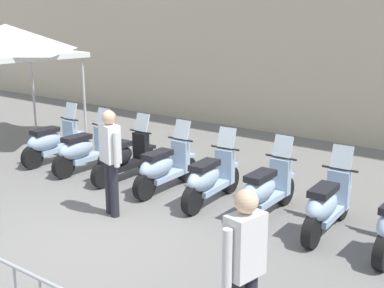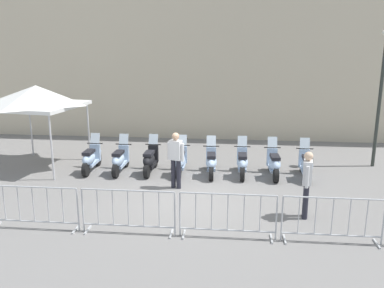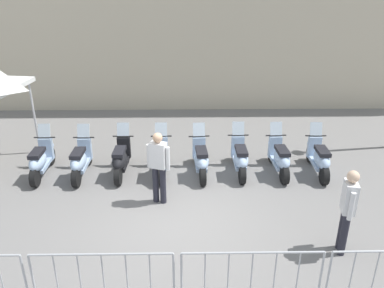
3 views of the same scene
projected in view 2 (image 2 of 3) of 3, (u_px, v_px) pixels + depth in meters
ground_plane at (189, 198)px, 11.64m from camera, size 120.00×120.00×0.00m
building_facade at (209, 11)px, 18.57m from camera, size 28.06×6.22×11.56m
motorcycle_0 at (91, 159)px, 13.91m from camera, size 0.63×1.72×1.24m
motorcycle_1 at (120, 160)px, 13.78m from camera, size 0.61×1.72×1.24m
motorcycle_2 at (150, 160)px, 13.75m from camera, size 0.59×1.72×1.24m
motorcycle_3 at (180, 161)px, 13.63m from camera, size 0.63×1.72×1.24m
motorcycle_4 at (211, 162)px, 13.51m from camera, size 0.68×1.71×1.24m
motorcycle_5 at (242, 163)px, 13.46m from camera, size 0.62×1.72×1.24m
motorcycle_6 at (274, 164)px, 13.33m from camera, size 0.66×1.72×1.24m
motorcycle_7 at (306, 165)px, 13.19m from camera, size 0.59×1.72×1.24m
barrier_segment_1 at (34, 208)px, 9.57m from camera, size 2.18×0.71×1.07m
barrier_segment_2 at (128, 212)px, 9.35m from camera, size 2.18×0.71×1.07m
barrier_segment_3 at (228, 216)px, 9.12m from camera, size 2.18×0.71×1.07m
barrier_segment_4 at (332, 220)px, 8.89m from camera, size 2.18×0.71×1.07m
street_lamp at (381, 84)px, 13.94m from camera, size 0.36×0.36×4.76m
officer_mid_plaza at (176, 157)px, 12.20m from camera, size 0.54×0.29×1.73m
officer_by_barriers at (307, 181)px, 10.09m from camera, size 0.24×0.55×1.73m
canopy_tent at (37, 97)px, 14.01m from camera, size 2.74×2.74×2.91m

